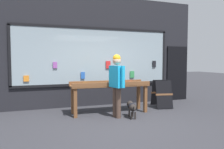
{
  "coord_description": "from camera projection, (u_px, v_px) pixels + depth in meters",
  "views": [
    {
      "loc": [
        -2.1,
        -4.92,
        1.55
      ],
      "look_at": [
        0.0,
        0.92,
        1.16
      ],
      "focal_mm": 35.0,
      "sensor_mm": 36.0,
      "label": 1
    }
  ],
  "objects": [
    {
      "name": "shopfront_facade",
      "position": [
        98.0,
        52.0,
        7.57
      ],
      "size": [
        7.42,
        0.29,
        3.77
      ],
      "color": "black",
      "rests_on": "ground_plane"
    },
    {
      "name": "ground_plane",
      "position": [
        124.0,
        123.0,
        5.43
      ],
      "size": [
        40.0,
        40.0,
        0.0
      ],
      "primitive_type": "plane",
      "color": "#2D2D33"
    },
    {
      "name": "person_browsing",
      "position": [
        117.0,
        81.0,
        5.91
      ],
      "size": [
        0.31,
        0.66,
        1.72
      ],
      "rotation": [
        0.0,
        0.0,
        1.78
      ],
      "color": "#4C382D",
      "rests_on": "ground_plane"
    },
    {
      "name": "display_table_main",
      "position": [
        110.0,
        88.0,
        6.44
      ],
      "size": [
        2.32,
        0.72,
        0.94
      ],
      "color": "brown",
      "rests_on": "ground_plane"
    },
    {
      "name": "sandwich_board_sign",
      "position": [
        162.0,
        93.0,
        7.28
      ],
      "size": [
        0.68,
        0.84,
        0.89
      ],
      "rotation": [
        0.0,
        0.0,
        -0.22
      ],
      "color": "black",
      "rests_on": "ground_plane"
    },
    {
      "name": "small_dog",
      "position": [
        132.0,
        107.0,
        5.9
      ],
      "size": [
        0.27,
        0.6,
        0.43
      ],
      "rotation": [
        0.0,
        0.0,
        1.4
      ],
      "color": "black",
      "rests_on": "ground_plane"
    }
  ]
}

